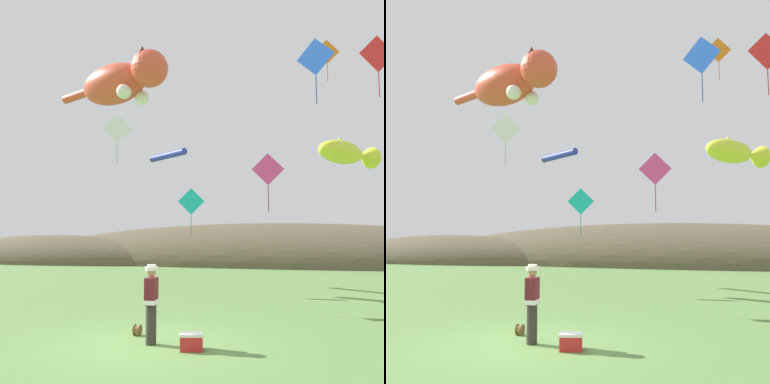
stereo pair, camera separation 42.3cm
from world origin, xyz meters
The scene contains 14 objects.
ground_plane centered at (0.00, 0.00, 0.00)m, with size 120.00×120.00×0.00m, color #5B8442.
distant_hill_ridge centered at (-4.22, 28.72, 0.00)m, with size 57.17×13.25×7.22m.
festival_attendant centered at (0.12, 0.06, 0.95)m, with size 0.31×0.45×1.77m.
kite_spool centered at (-0.52, 0.81, 0.13)m, with size 0.16×0.27×0.27m.
picnic_cooler centered at (1.12, -0.19, 0.18)m, with size 0.56×0.45×0.36m.
kite_giant_cat centered at (-4.84, 8.90, 9.72)m, with size 6.82×3.70×2.21m.
kite_fish_windsock centered at (4.97, 6.51, 5.34)m, with size 2.53×2.88×0.93m.
kite_tube_streamer centered at (-3.76, 12.62, 6.82)m, with size 2.68×2.04×0.44m.
kite_diamond_red centered at (6.11, 6.40, 8.78)m, with size 1.28×0.46×2.25m.
kite_diamond_white centered at (-3.47, 5.69, 6.58)m, with size 1.03×0.53×2.05m.
kite_diamond_pink centered at (2.30, 5.47, 4.69)m, with size 1.10×0.19×2.02m.
kite_diamond_blue centered at (3.95, 4.10, 7.95)m, with size 1.14×0.38×2.09m.
kite_diamond_orange centered at (4.72, 12.31, 11.58)m, with size 1.23×0.28×2.16m.
kite_diamond_teal centered at (-1.40, 9.00, 3.95)m, with size 1.16×0.28×2.08m.
Camera 2 is at (4.01, -9.10, 2.41)m, focal length 40.00 mm.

